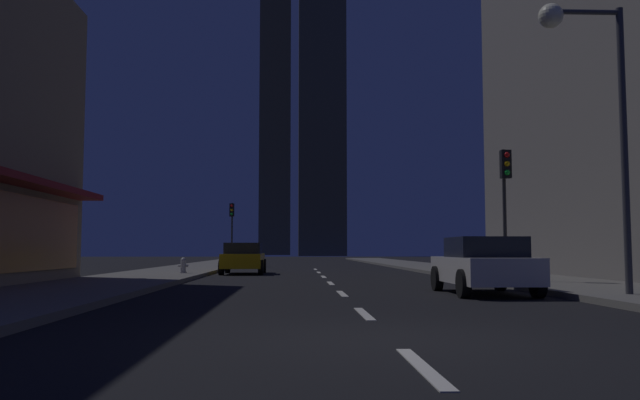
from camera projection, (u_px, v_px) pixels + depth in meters
The scene contains 12 objects.
ground_plane at pixel (314, 269), 40.09m from camera, with size 78.00×136.00×0.10m, color black.
sidewalk_right at pixel (426, 267), 40.38m from camera, with size 4.00×76.00×0.15m, color #605E59.
sidewalk_left at pixel (200, 267), 39.82m from camera, with size 4.00×76.00×0.15m, color #605E59.
lane_marking_center at pixel (331, 283), 21.76m from camera, with size 0.16×33.40×0.01m.
skyscraper_distant_tall at pixel (276, 98), 145.94m from camera, with size 6.83×7.79×70.29m, color #4B4738.
skyscraper_distant_mid at pixel (322, 46), 123.32m from camera, with size 8.75×8.22×79.44m, color #4B4738.
car_parked_near at pixel (484, 265), 16.53m from camera, with size 1.98×4.24×1.45m.
car_parked_far at pixel (243, 258), 30.38m from camera, with size 1.98×4.24×1.45m.
fire_hydrant_far_left at pixel (183, 266), 27.33m from camera, with size 0.42×0.30×0.65m.
traffic_light_near_right at pixel (505, 185), 20.67m from camera, with size 0.32×0.48×4.20m.
traffic_light_far_left at pixel (232, 220), 44.46m from camera, with size 0.32×0.48×4.20m.
street_lamp_right at pixel (586, 76), 14.70m from camera, with size 1.96×0.56×6.58m.
Camera 1 is at (-1.24, -8.28, 1.13)m, focal length 36.44 mm.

